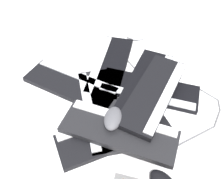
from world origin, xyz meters
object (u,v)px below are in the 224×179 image
Objects in this scene: keyboard_4 at (101,108)px; keyboard_0 at (113,133)px; keyboard_5 at (146,84)px; mouse_1 at (113,118)px; keyboard_6 at (119,131)px; keyboard_3 at (71,85)px; keyboard_7 at (154,93)px; keyboard_2 at (109,66)px; mouse_3 at (166,143)px; keyboard_1 at (148,90)px; mouse_0 at (137,36)px.

keyboard_0 is at bearing 0.14° from keyboard_4.
keyboard_4 is (-0.13, -0.00, 0.00)m from keyboard_0.
keyboard_4 is at bearing -82.63° from keyboard_5.
keyboard_0 is at bearing -165.68° from mouse_1.
keyboard_5 is 0.27m from keyboard_6.
keyboard_7 is at bearing 52.36° from keyboard_3.
keyboard_4 is (0.23, -0.13, 0.00)m from keyboard_2.
keyboard_3 is at bearing -74.96° from keyboard_2.
keyboard_3 is 0.38m from keyboard_7.
keyboard_7 is 3.92× the size of mouse_3.
keyboard_7 is (-0.08, 0.22, 0.06)m from keyboard_0.
keyboard_1 is 0.98× the size of keyboard_2.
keyboard_1 is 0.23m from keyboard_4.
mouse_0 is 1.00× the size of mouse_3.
mouse_0 is 0.68m from mouse_3.
keyboard_5 is (-0.01, -0.01, 0.03)m from keyboard_1.
keyboard_3 is 1.02× the size of keyboard_6.
keyboard_7 is at bearing 116.58° from keyboard_6.
keyboard_7 is 0.48m from mouse_0.
keyboard_2 is 0.27m from keyboard_4.
keyboard_2 is (-0.37, 0.13, 0.00)m from keyboard_0.
keyboard_6 is at bearing -103.75° from mouse_0.
keyboard_6 reaches higher than mouse_0.
keyboard_5 reaches higher than keyboard_1.
mouse_1 reaches higher than keyboard_0.
keyboard_7 is 0.22m from mouse_1.
keyboard_0 and keyboard_3 have the same top height.
mouse_3 is at bearing 33.06° from keyboard_4.
keyboard_4 is at bearing -103.84° from keyboard_7.
keyboard_4 is 1.06× the size of keyboard_7.
keyboard_1 is 3.97× the size of mouse_3.
mouse_3 is at bearing 54.22° from keyboard_0.
keyboard_6 is 3.88× the size of mouse_3.
keyboard_5 reaches higher than keyboard_0.
keyboard_5 is at bearing 97.37° from keyboard_4.
keyboard_1 and keyboard_2 have the same top height.
keyboard_1 is at bearing 37.58° from keyboard_5.
keyboard_3 is 0.49m from mouse_3.
mouse_0 is at bearing 60.25° from mouse_3.
keyboard_2 is at bearing -154.58° from keyboard_1.
keyboard_0 is at bearing -57.23° from keyboard_1.
keyboard_3 is 3.95× the size of mouse_0.
keyboard_7 is (0.08, -0.01, 0.03)m from keyboard_5.
keyboard_6 reaches higher than keyboard_1.
keyboard_0 is at bearing -53.79° from keyboard_5.
mouse_0 is 1.00× the size of mouse_1.
keyboard_1 is 0.95× the size of keyboard_4.
keyboard_7 is (0.05, 0.22, 0.06)m from keyboard_4.
keyboard_1 is 1.02× the size of keyboard_6.
keyboard_4 is 1.10× the size of keyboard_5.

